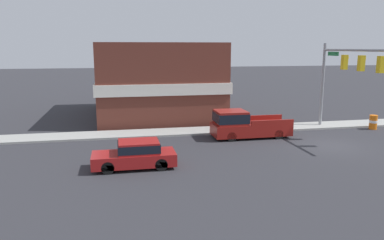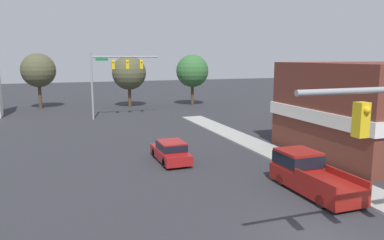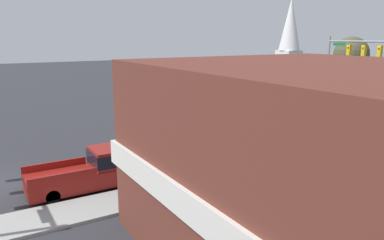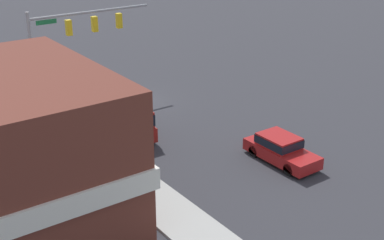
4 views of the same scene
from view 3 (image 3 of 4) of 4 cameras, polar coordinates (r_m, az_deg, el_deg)
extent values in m
cylinder|color=gray|center=(42.27, 19.89, 6.75)|extent=(0.22, 0.22, 7.61)
cylinder|color=gray|center=(39.79, 24.59, 10.83)|extent=(7.71, 0.18, 0.18)
cube|color=gold|center=(40.64, 22.81, 9.78)|extent=(0.36, 0.36, 1.05)
sphere|color=yellow|center=(40.47, 22.68, 10.23)|extent=(0.22, 0.22, 0.22)
cube|color=gold|center=(39.69, 24.72, 9.57)|extent=(0.36, 0.36, 1.05)
sphere|color=yellow|center=(39.52, 24.59, 10.03)|extent=(0.22, 0.22, 0.22)
cube|color=gold|center=(38.79, 26.71, 9.34)|extent=(0.36, 0.36, 1.05)
sphere|color=yellow|center=(38.61, 26.59, 9.81)|extent=(0.22, 0.22, 0.22)
cube|color=#196B38|center=(41.37, 21.50, 10.71)|extent=(1.40, 0.04, 0.30)
cylinder|color=black|center=(28.90, -0.26, -1.86)|extent=(0.22, 0.66, 0.66)
cylinder|color=black|center=(27.62, 1.39, -2.55)|extent=(0.22, 0.66, 0.66)
cylinder|color=black|center=(27.66, -5.09, -2.57)|extent=(0.22, 0.66, 0.66)
cylinder|color=black|center=(26.32, -3.60, -3.33)|extent=(0.22, 0.66, 0.66)
cube|color=maroon|center=(27.55, -1.85, -2.21)|extent=(1.77, 4.37, 0.65)
cube|color=maroon|center=(27.27, -2.34, -0.98)|extent=(1.63, 2.10, 0.62)
cube|color=black|center=(27.27, -2.34, -0.98)|extent=(1.65, 2.18, 0.44)
cylinder|color=black|center=(21.12, -12.21, -7.65)|extent=(0.22, 0.66, 0.66)
cylinder|color=black|center=(19.49, -10.42, -9.31)|extent=(0.22, 0.66, 0.66)
cylinder|color=black|center=(20.38, -21.43, -9.01)|extent=(0.22, 0.66, 0.66)
cylinder|color=black|center=(18.69, -20.44, -10.89)|extent=(0.22, 0.66, 0.66)
cube|color=maroon|center=(19.75, -16.10, -8.45)|extent=(2.06, 5.51, 0.85)
cube|color=maroon|center=(19.86, -12.04, -5.38)|extent=(1.95, 2.09, 0.94)
cube|color=black|center=(19.86, -12.04, -5.38)|extent=(1.97, 2.18, 0.66)
cube|color=maroon|center=(20.21, -20.22, -6.45)|extent=(0.12, 3.12, 0.35)
cube|color=maroon|center=(18.41, -19.04, -8.21)|extent=(0.12, 3.12, 0.35)
cube|color=brown|center=(12.95, 22.67, -7.26)|extent=(13.52, 10.53, 6.68)
cube|color=silver|center=(13.05, 22.56, -8.47)|extent=(13.82, 10.83, 0.90)
cube|color=white|center=(54.33, 14.40, 7.23)|extent=(2.65, 2.65, 5.73)
cone|color=white|center=(54.16, 14.77, 13.94)|extent=(2.92, 2.92, 7.00)
cylinder|color=#4C3823|center=(55.51, 22.77, 5.45)|extent=(0.44, 0.44, 3.22)
sphere|color=#4C4C33|center=(55.24, 23.10, 9.24)|extent=(4.61, 4.61, 4.61)
camera|label=1|loc=(44.74, -13.37, 10.63)|focal=35.00mm
camera|label=2|loc=(32.28, -51.39, 7.13)|focal=35.00mm
camera|label=4|loc=(32.06, 53.94, 17.92)|focal=50.00mm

